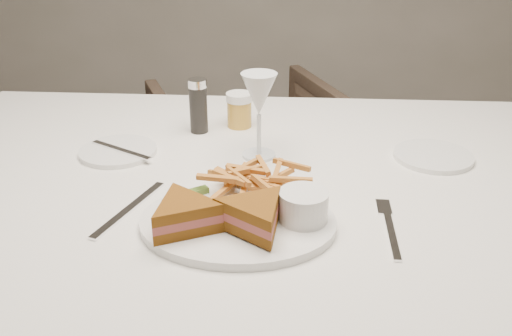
{
  "coord_description": "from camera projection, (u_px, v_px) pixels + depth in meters",
  "views": [
    {
      "loc": [
        0.36,
        -0.57,
        1.24
      ],
      "look_at": [
        0.32,
        0.34,
        0.8
      ],
      "focal_mm": 40.0,
      "sensor_mm": 36.0,
      "label": 1
    }
  ],
  "objects": [
    {
      "name": "table",
      "position": [
        257.0,
        333.0,
        1.24
      ],
      "size": [
        1.49,
        1.01,
        0.75
      ],
      "primitive_type": "cube",
      "rotation": [
        0.0,
        0.0,
        -0.02
      ],
      "color": "silver",
      "rests_on": "ground"
    },
    {
      "name": "chair_far",
      "position": [
        251.0,
        159.0,
        2.14
      ],
      "size": [
        0.83,
        0.81,
        0.67
      ],
      "primitive_type": "imported",
      "rotation": [
        0.0,
        0.0,
        3.53
      ],
      "color": "#4E3D30",
      "rests_on": "ground"
    },
    {
      "name": "table_setting",
      "position": [
        246.0,
        177.0,
        1.01
      ],
      "size": [
        0.81,
        0.66,
        0.18
      ],
      "color": "white",
      "rests_on": "table"
    }
  ]
}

